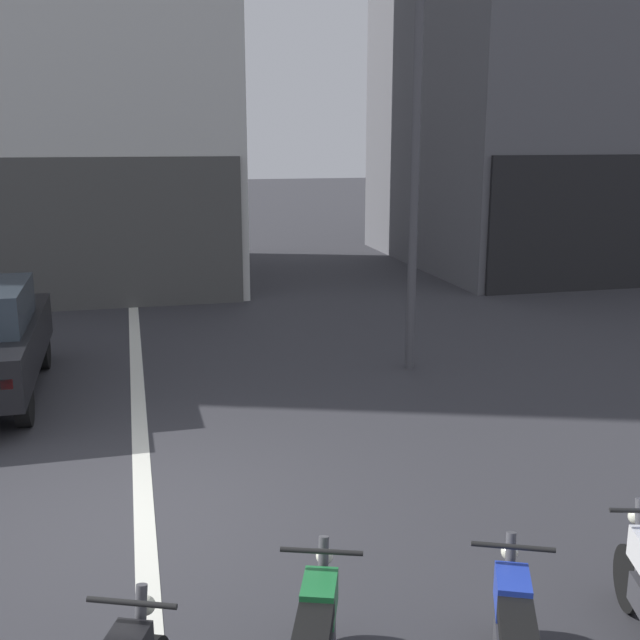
# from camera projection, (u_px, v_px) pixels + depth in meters

# --- Properties ---
(ground_plane) EXTENTS (120.00, 120.00, 0.00)m
(ground_plane) POSITION_uv_depth(u_px,v_px,m) (144.00, 520.00, 7.49)
(ground_plane) COLOR #333338
(lane_centre_line) EXTENTS (0.20, 18.00, 0.01)m
(lane_centre_line) POSITION_uv_depth(u_px,v_px,m) (136.00, 354.00, 13.15)
(lane_centre_line) COLOR silver
(lane_centre_line) RESTS_ON ground
(building_far_right) EXTENTS (8.79, 9.15, 12.66)m
(building_far_right) POSITION_uv_depth(u_px,v_px,m) (564.00, 38.00, 21.78)
(building_far_right) COLOR #56565B
(building_far_right) RESTS_ON ground
(street_lamp) EXTENTS (0.36, 0.36, 7.22)m
(street_lamp) POSITION_uv_depth(u_px,v_px,m) (417.00, 85.00, 11.39)
(street_lamp) COLOR #47474C
(street_lamp) RESTS_ON ground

